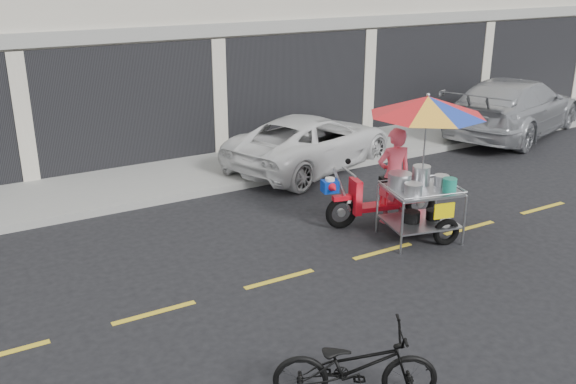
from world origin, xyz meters
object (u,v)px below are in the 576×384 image
silver_pickup (514,107)px  food_vendor_rig (413,145)px  white_pickup (312,142)px  near_bicycle (355,366)px

silver_pickup → food_vendor_rig: size_ratio=2.15×
white_pickup → near_bicycle: bearing=131.2°
white_pickup → silver_pickup: (6.50, -0.26, 0.17)m
silver_pickup → food_vendor_rig: 8.10m
white_pickup → food_vendor_rig: food_vendor_rig is taller
white_pickup → food_vendor_rig: bearing=152.5°
food_vendor_rig → white_pickup: bearing=95.1°
white_pickup → silver_pickup: size_ratio=0.82×
silver_pickup → near_bicycle: 12.98m
white_pickup → silver_pickup: silver_pickup is taller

